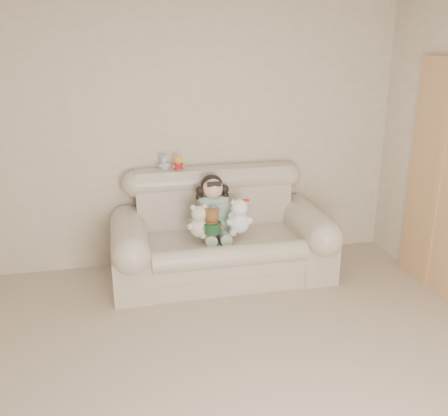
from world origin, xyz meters
TOP-DOWN VIEW (x-y plane):
  - wall_back at (0.00, 2.50)m, footprint 4.50×0.00m
  - sofa at (0.34, 2.00)m, footprint 2.10×0.95m
  - door_panel at (2.22, 1.40)m, footprint 0.06×0.90m
  - seated_child at (0.27, 2.08)m, footprint 0.40×0.47m
  - brown_teddy at (0.21, 1.83)m, footprint 0.25×0.22m
  - white_cat at (0.48, 1.88)m, footprint 0.29×0.25m
  - cream_teddy at (0.10, 1.86)m, footprint 0.24×0.19m
  - yellow_mini_bear at (-0.02, 2.34)m, footprint 0.14×0.12m
  - grey_mini_plush at (-0.15, 2.38)m, footprint 0.14×0.12m

SIDE VIEW (x-z plane):
  - sofa at x=0.34m, z-range 0.00..1.03m
  - brown_teddy at x=0.21m, z-range 0.50..0.84m
  - cream_teddy at x=0.10m, z-range 0.50..0.87m
  - white_cat at x=0.48m, z-range 0.50..0.90m
  - seated_child at x=0.27m, z-range 0.42..1.03m
  - door_panel at x=2.22m, z-range 0.00..2.10m
  - yellow_mini_bear at x=-0.02m, z-range 1.01..1.19m
  - grey_mini_plush at x=-0.15m, z-range 1.01..1.20m
  - wall_back at x=0.00m, z-range -0.95..3.55m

